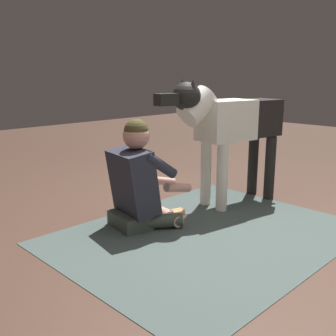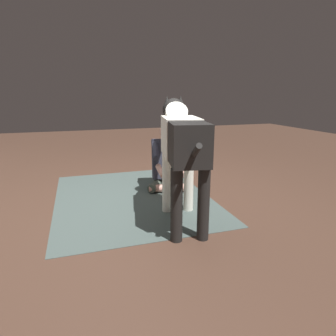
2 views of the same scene
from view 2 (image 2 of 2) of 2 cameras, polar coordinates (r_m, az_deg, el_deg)
name	(u,v)px [view 2 (image 2 of 2)]	position (r m, az deg, el deg)	size (l,w,h in m)	color
ground_plane	(139,201)	(3.32, -5.79, -6.62)	(13.66, 13.66, 0.00)	#493125
area_rug	(132,197)	(3.46, -7.07, -5.67)	(2.24, 1.74, 0.01)	#424F4B
person_sitting_on_floor	(168,160)	(3.70, 0.03, 1.54)	(0.69, 0.57, 0.87)	#424A40
large_dog	(182,142)	(2.67, 2.70, 5.20)	(1.50, 0.46, 1.17)	white
hot_dog_on_plate	(172,194)	(3.45, 0.78, -5.20)	(0.21, 0.21, 0.06)	silver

